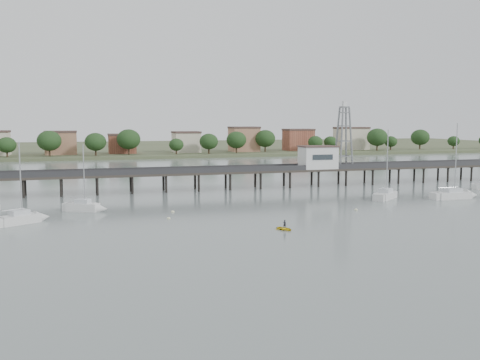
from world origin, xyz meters
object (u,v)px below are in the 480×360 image
object	(u,v)px
pier	(212,172)
sailboat_d	(459,195)
sailboat_a	(27,218)
lattice_tower	(344,138)
sailboat_c	(388,195)
sailboat_b	(89,207)
yellow_dinghy	(285,230)

from	to	relation	value
pier	sailboat_d	xyz separation A→B (m)	(42.80, -26.31, -3.16)
pier	sailboat_a	world-z (taller)	sailboat_a
pier	sailboat_d	size ratio (longest dim) A/B	9.74
lattice_tower	sailboat_c	xyz separation A→B (m)	(-1.87, -22.19, -10.46)
sailboat_a	sailboat_b	world-z (taller)	sailboat_a
sailboat_c	pier	bearing A→B (deg)	104.55
lattice_tower	yellow_dinghy	size ratio (longest dim) A/B	6.08
yellow_dinghy	lattice_tower	bearing A→B (deg)	28.09
sailboat_d	sailboat_b	world-z (taller)	sailboat_d
lattice_tower	sailboat_b	world-z (taller)	lattice_tower
sailboat_d	yellow_dinghy	bearing A→B (deg)	-157.60
sailboat_b	yellow_dinghy	world-z (taller)	sailboat_b
sailboat_a	sailboat_b	size ratio (longest dim) A/B	1.08
lattice_tower	sailboat_d	distance (m)	30.49
sailboat_b	sailboat_d	bearing A→B (deg)	23.61
lattice_tower	sailboat_c	bearing A→B (deg)	-94.83
sailboat_a	yellow_dinghy	size ratio (longest dim) A/B	4.92
pier	lattice_tower	bearing A→B (deg)	0.00
pier	sailboat_d	bearing A→B (deg)	-31.57
pier	sailboat_d	world-z (taller)	sailboat_d
sailboat_c	yellow_dinghy	size ratio (longest dim) A/B	5.52
sailboat_d	yellow_dinghy	distance (m)	47.51
lattice_tower	sailboat_d	size ratio (longest dim) A/B	1.01
sailboat_c	sailboat_b	xyz separation A→B (m)	(-56.02, 0.75, 0.01)
sailboat_c	sailboat_b	bearing A→B (deg)	140.62
pier	yellow_dinghy	bearing A→B (deg)	-91.09
sailboat_c	yellow_dinghy	world-z (taller)	sailboat_c
yellow_dinghy	sailboat_a	bearing A→B (deg)	129.19
pier	sailboat_b	distance (m)	34.15
lattice_tower	sailboat_c	size ratio (longest dim) A/B	1.10
sailboat_a	yellow_dinghy	distance (m)	37.78
sailboat_b	yellow_dinghy	size ratio (longest dim) A/B	4.56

